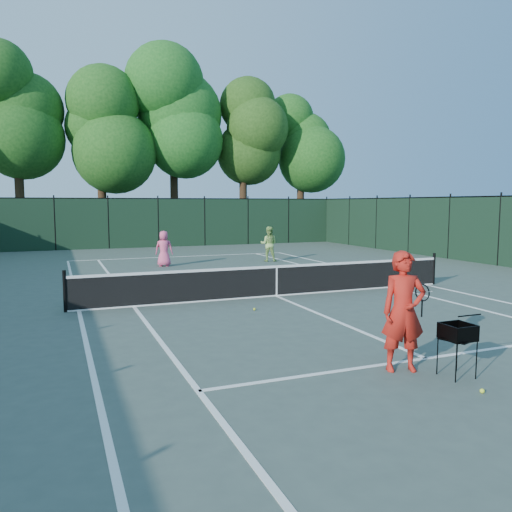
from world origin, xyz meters
name	(u,v)px	position (x,y,z in m)	size (l,w,h in m)	color
ground	(276,296)	(0.00, 0.00, 0.00)	(90.00, 90.00, 0.00)	#414F46
sideline_doubles_left	(79,311)	(-5.49, 0.00, 0.00)	(0.10, 23.77, 0.01)	white
sideline_doubles_right	(426,285)	(5.49, 0.00, 0.00)	(0.10, 23.77, 0.01)	white
sideline_singles_left	(134,307)	(-4.12, 0.00, 0.00)	(0.10, 23.77, 0.01)	white
sideline_singles_right	(392,287)	(4.12, 0.00, 0.00)	(0.10, 23.77, 0.01)	white
baseline_far	(182,256)	(0.00, 11.88, 0.00)	(10.97, 0.10, 0.01)	white
service_line_near	(426,358)	(0.00, -6.40, 0.00)	(8.23, 0.10, 0.01)	white
service_line_far	(213,269)	(0.00, 6.40, 0.00)	(8.23, 0.10, 0.01)	white
center_service_line	(276,296)	(0.00, 0.00, 0.00)	(0.10, 12.80, 0.01)	white
tennis_net	(276,280)	(0.00, 0.00, 0.48)	(11.69, 0.09, 1.06)	black
fence_far	(158,223)	(0.00, 18.00, 1.50)	(24.00, 0.05, 3.00)	black
tree_1	(15,107)	(-8.00, 22.00, 8.69)	(6.80, 6.80, 13.98)	black
tree_2	(100,127)	(-3.00, 21.80, 7.73)	(6.00, 6.00, 12.40)	black
tree_3	(173,114)	(2.00, 22.30, 9.01)	(7.00, 7.00, 14.45)	black
tree_4	(243,129)	(7.00, 21.60, 8.14)	(6.20, 6.20, 12.97)	black
tree_5	(301,139)	(12.00, 22.10, 7.71)	(5.80, 5.80, 12.23)	black
coach	(404,311)	(-0.79, -6.75, 0.98)	(1.10, 0.66, 1.96)	red
player_pink	(164,249)	(-1.64, 8.24, 0.77)	(0.87, 0.71, 1.55)	#DF4E7C
player_green	(269,244)	(3.33, 8.28, 0.82)	(1.00, 0.93, 1.64)	#8DBA5D
ball_hopper	(458,332)	(-0.19, -7.31, 0.71)	(0.56, 0.56, 0.85)	black
loose_ball_near_cart	(482,391)	(-0.36, -7.99, 0.03)	(0.07, 0.07, 0.07)	#CFF131
loose_ball_midcourt	(254,309)	(-1.33, -1.60, 0.03)	(0.07, 0.07, 0.07)	#B8CA29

